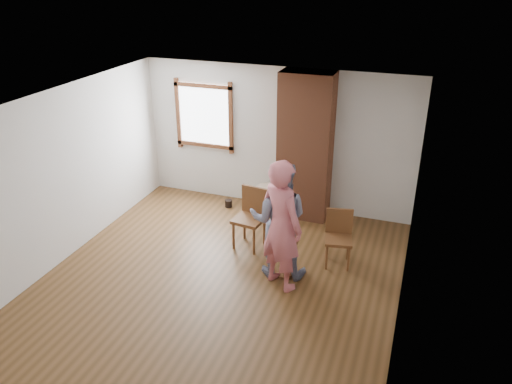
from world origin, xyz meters
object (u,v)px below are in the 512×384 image
(dining_chair_left, at_px, (251,214))
(side_table, at_px, (284,250))
(stoneware_crock, at_px, (267,199))
(man, at_px, (279,220))
(person_pink, at_px, (281,225))
(dining_chair_right, at_px, (339,234))

(dining_chair_left, bearing_deg, side_table, -33.39)
(stoneware_crock, xyz_separation_m, man, (0.77, -1.83, 0.63))
(dining_chair_left, height_order, person_pink, person_pink)
(stoneware_crock, distance_m, person_pink, 2.39)
(dining_chair_right, distance_m, side_table, 0.90)
(dining_chair_right, bearing_deg, stoneware_crock, 129.26)
(side_table, bearing_deg, person_pink, -85.72)
(stoneware_crock, relative_size, dining_chair_right, 0.58)
(man, height_order, person_pink, person_pink)
(stoneware_crock, relative_size, side_table, 0.83)
(stoneware_crock, bearing_deg, dining_chair_left, -83.96)
(dining_chair_right, height_order, person_pink, person_pink)
(stoneware_crock, xyz_separation_m, dining_chair_left, (0.13, -1.19, 0.30))
(stoneware_crock, relative_size, dining_chair_left, 0.51)
(dining_chair_left, xyz_separation_m, dining_chair_right, (1.42, -0.06, -0.07))
(dining_chair_right, height_order, man, man)
(dining_chair_left, xyz_separation_m, side_table, (0.75, -0.65, -0.14))
(dining_chair_left, bearing_deg, man, -36.95)
(stoneware_crock, relative_size, person_pink, 0.26)
(dining_chair_left, distance_m, side_table, 1.00)
(dining_chair_right, xyz_separation_m, side_table, (-0.67, -0.59, -0.08))
(side_table, xyz_separation_m, man, (-0.10, 0.01, 0.48))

